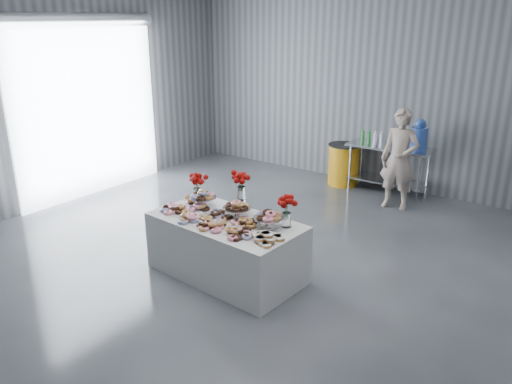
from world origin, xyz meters
TOP-DOWN VIEW (x-y plane):
  - ground at (0.00, 0.00)m, footprint 9.00×9.00m
  - room_walls at (-0.27, 0.07)m, footprint 8.04×9.04m
  - display_table at (0.06, -0.05)m, footprint 1.96×1.12m
  - prep_table at (0.50, 4.10)m, footprint 1.50×0.60m
  - donut_mounds at (0.06, -0.10)m, footprint 1.85×0.92m
  - cake_stand_left at (-0.48, 0.13)m, footprint 0.36×0.36m
  - cake_stand_mid at (0.12, 0.09)m, footprint 0.36×0.36m
  - cake_stand_right at (0.61, 0.06)m, footprint 0.36×0.36m
  - danish_pile at (0.79, -0.25)m, footprint 0.48×0.48m
  - bouquet_left at (-0.68, 0.24)m, footprint 0.26×0.26m
  - bouquet_right at (0.77, 0.20)m, footprint 0.26×0.26m
  - bouquet_center at (0.03, 0.30)m, footprint 0.26×0.26m
  - water_jug at (1.00, 4.10)m, footprint 0.28×0.28m
  - drink_bottles at (0.18, 4.00)m, footprint 0.54×0.08m
  - person at (0.90, 3.50)m, footprint 0.64×0.44m
  - trash_barrel at (-0.40, 4.10)m, footprint 0.62×0.62m

SIDE VIEW (x-z plane):
  - ground at x=0.00m, z-range 0.00..0.00m
  - display_table at x=0.06m, z-range 0.00..0.75m
  - trash_barrel at x=-0.40m, z-range 0.00..0.80m
  - prep_table at x=0.50m, z-range 0.17..1.07m
  - donut_mounds at x=0.06m, z-range 0.75..0.84m
  - danish_pile at x=0.79m, z-range 0.75..0.86m
  - person at x=0.90m, z-range 0.00..1.70m
  - cake_stand_left at x=-0.48m, z-range 0.80..0.98m
  - cake_stand_mid at x=0.12m, z-range 0.80..0.98m
  - cake_stand_right at x=0.61m, z-range 0.80..0.98m
  - drink_bottles at x=0.18m, z-range 0.90..1.17m
  - bouquet_left at x=-0.68m, z-range 0.84..1.26m
  - bouquet_right at x=0.77m, z-range 0.84..1.26m
  - bouquet_center at x=0.03m, z-range 0.84..1.41m
  - water_jug at x=1.00m, z-range 0.87..1.43m
  - room_walls at x=-0.27m, z-range 0.63..4.65m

